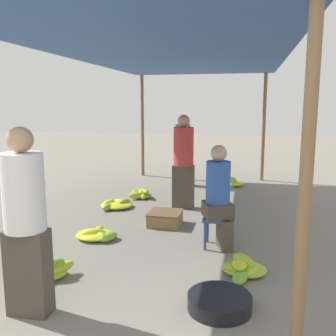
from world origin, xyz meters
The scene contains 17 objects.
canopy_post_front_right centered at (1.46, 0.30, 1.24)m, with size 0.08×0.08×2.49m, color olive.
canopy_post_back_left centered at (-1.46, 6.97, 1.24)m, with size 0.08×0.08×2.49m, color olive.
canopy_post_back_right centered at (1.46, 6.97, 1.24)m, with size 0.08×0.08×2.49m, color olive.
canopy_tarp centered at (0.00, 3.64, 2.51)m, with size 3.32×7.07×0.04m, color #33569E.
vendor_foreground centered at (-0.66, 0.68, 0.83)m, with size 0.36×0.35×1.61m.
stool centered at (0.78, 2.54, 0.32)m, with size 0.34×0.34×0.39m.
vendor_seated centered at (0.79, 2.54, 0.67)m, with size 0.44×0.44×1.29m.
basin_black centered at (0.92, 1.08, 0.07)m, with size 0.56×0.56×0.13m.
banana_pile_left_0 centered at (-1.08, 3.99, 0.06)m, with size 0.55×0.58×0.15m.
banana_pile_left_1 centered at (-0.86, 1.31, 0.08)m, with size 0.49×0.43×0.22m.
banana_pile_left_2 centered at (-0.82, 2.49, 0.06)m, with size 0.60×0.51×0.15m.
banana_pile_left_3 centered at (-0.86, 4.73, 0.08)m, with size 0.44×0.47×0.19m.
banana_pile_right_0 centered at (0.83, 6.21, 0.07)m, with size 0.45×0.54×0.18m.
banana_pile_right_1 centered at (1.12, 1.81, 0.07)m, with size 0.49×0.58×0.20m.
crate_near centered at (-0.05, 3.25, 0.10)m, with size 0.48×0.48×0.20m.
shopper_walking_mid centered at (-0.28, 6.06, 0.80)m, with size 0.36×0.35×1.54m.
shopper_walking_far centered at (0.05, 4.24, 0.83)m, with size 0.37×0.36×1.61m.
Camera 1 is at (1.12, -1.98, 1.78)m, focal length 40.00 mm.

